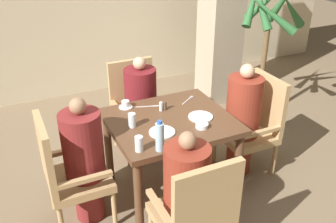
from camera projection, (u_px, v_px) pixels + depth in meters
name	position (u px, v px, depth m)	size (l,w,h in m)	color
ground_plane	(170.00, 190.00, 3.50)	(16.00, 16.00, 0.00)	#7A664C
dining_table	(170.00, 131.00, 3.20)	(1.02, 0.90, 0.76)	brown
chair_left_side	(67.00, 171.00, 2.93)	(0.49, 0.48, 0.97)	tan
diner_in_left_chair	(85.00, 160.00, 2.96)	(0.32, 0.32, 1.11)	maroon
chair_far_side	(136.00, 106.00, 3.94)	(0.48, 0.49, 0.97)	tan
diner_in_far_chair	(141.00, 107.00, 3.80)	(0.32, 0.32, 1.09)	maroon
chair_right_side	(254.00, 123.00, 3.61)	(0.49, 0.48, 0.97)	tan
diner_in_right_chair	(242.00, 119.00, 3.51)	(0.32, 0.32, 1.13)	maroon
chair_near_corner	(196.00, 213.00, 2.52)	(0.48, 0.49, 0.97)	tan
diner_in_near_chair	(186.00, 195.00, 2.62)	(0.32, 0.32, 1.06)	maroon
potted_palm	(264.00, 60.00, 4.32)	(0.79, 0.79, 1.77)	#4C4238
plate_main_left	(162.00, 132.00, 2.95)	(0.21, 0.21, 0.01)	white
plate_main_right	(201.00, 117.00, 3.17)	(0.21, 0.21, 0.01)	white
teacup_with_saucer	(126.00, 105.00, 3.32)	(0.12, 0.12, 0.06)	white
bowl_small	(202.00, 126.00, 3.01)	(0.10, 0.10, 0.04)	white
water_bottle	(160.00, 137.00, 2.68)	(0.06, 0.06, 0.25)	#A3C6DB
glass_tall_near	(132.00, 120.00, 3.01)	(0.06, 0.06, 0.12)	silver
glass_tall_mid	(139.00, 144.00, 2.70)	(0.06, 0.06, 0.12)	silver
salt_shaker	(161.00, 106.00, 3.26)	(0.03, 0.03, 0.08)	white
pepper_shaker	(165.00, 106.00, 3.28)	(0.03, 0.03, 0.08)	#4C3D2D
fork_beside_plate	(189.00, 99.00, 3.48)	(0.17, 0.13, 0.00)	silver
knife_beside_plate	(149.00, 106.00, 3.35)	(0.21, 0.08, 0.00)	silver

